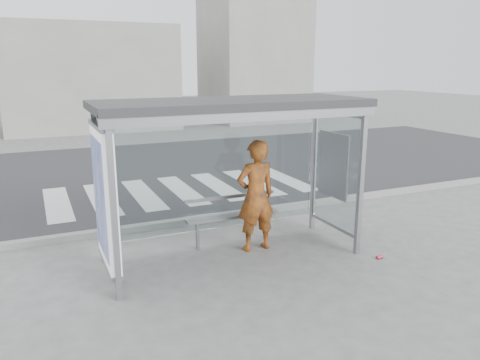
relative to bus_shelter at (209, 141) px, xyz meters
name	(u,v)px	position (x,y,z in m)	size (l,w,h in m)	color
ground	(233,257)	(0.37, -0.06, -1.98)	(80.00, 80.00, 0.00)	#5F5F5D
road	(141,172)	(0.37, 6.94, -1.98)	(30.00, 10.00, 0.01)	#2D2D30
curb	(195,220)	(0.37, 1.89, -1.92)	(30.00, 0.18, 0.12)	gray
crosswalk	(182,190)	(0.87, 4.44, -1.98)	(6.55, 3.00, 0.00)	silver
bus_shelter	(209,141)	(0.00, 0.00, 0.00)	(4.25, 1.65, 2.62)	gray
building_center	(89,78)	(0.37, 17.94, 0.52)	(8.00, 5.00, 5.00)	gray
building_right	(253,58)	(9.37, 17.94, 1.52)	(5.00, 5.00, 7.00)	gray
person	(256,196)	(0.87, 0.12, -1.02)	(0.70, 0.46, 1.93)	orange
bench	(232,216)	(0.61, 0.52, -1.46)	(1.71, 0.21, 0.89)	slate
soda_can	(380,257)	(2.57, -1.12, -1.95)	(0.06, 0.06, 0.12)	#C83A52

